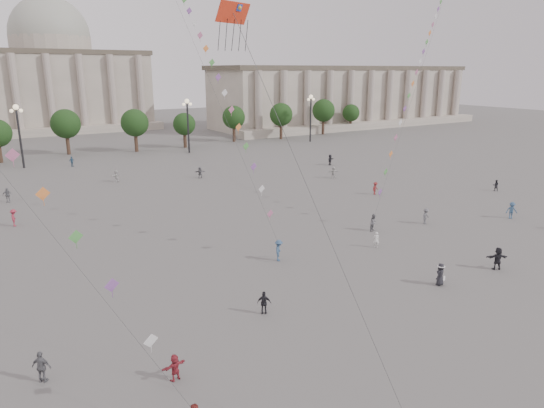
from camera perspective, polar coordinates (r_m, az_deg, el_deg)
ground at (r=34.18m, az=12.41°, el=-13.03°), size 360.00×360.00×0.00m
hall_east at (r=150.34m, az=8.60°, el=12.42°), size 84.00×26.22×17.20m
hall_central at (r=151.96m, az=-24.15°, el=13.50°), size 48.30×34.30×35.50m
tree_row at (r=102.06m, az=-19.48°, el=8.61°), size 137.12×5.12×8.00m
lamp_post_mid_west at (r=91.85m, az=-27.70°, el=8.29°), size 2.00×0.90×10.65m
lamp_post_mid_east at (r=98.60m, az=-9.90°, el=10.19°), size 2.00×0.90×10.65m
lamp_post_far_east at (r=113.17m, az=4.59°, el=11.02°), size 2.00×0.90×10.65m
person_crowd_0 at (r=90.61m, az=-22.49°, el=4.65°), size 1.11×0.81×1.75m
person_crowd_3 at (r=44.71m, az=25.02°, el=-5.83°), size 1.85×1.37×1.93m
person_crowd_4 at (r=75.71m, az=-17.86°, el=3.15°), size 1.63×1.41×1.78m
person_crowd_6 at (r=54.87m, az=17.65°, el=-1.37°), size 1.26×0.92×1.75m
person_crowd_7 at (r=75.16m, az=7.22°, el=3.72°), size 1.76×0.82×1.83m
person_crowd_8 at (r=66.15m, az=12.05°, el=1.82°), size 1.23×0.91×1.70m
person_crowd_9 at (r=85.58m, az=6.86°, el=5.19°), size 1.82×1.26×1.89m
person_crowd_12 at (r=75.53m, az=-8.46°, el=3.70°), size 1.69×1.11×1.75m
person_crowd_13 at (r=46.49m, az=12.16°, el=-4.13°), size 0.67×0.63×1.54m
person_crowd_14 at (r=60.47m, az=26.36°, el=-0.67°), size 1.41×1.28×1.90m
person_crowd_15 at (r=73.43m, az=24.83°, el=2.00°), size 0.95×0.96×1.56m
person_crowd_16 at (r=69.35m, az=-28.69°, el=0.93°), size 1.18×0.68×1.88m
person_crowd_17 at (r=58.42m, az=-28.08°, el=-1.44°), size 0.82×1.27×1.86m
tourist_1 at (r=33.64m, az=-0.93°, el=-11.55°), size 1.02×0.89×1.65m
tourist_2 at (r=27.85m, az=-11.35°, el=-18.33°), size 1.46×0.70×1.51m
tourist_3 at (r=29.76m, az=-25.47°, el=-16.92°), size 1.11×1.02×1.82m
kite_flyer_1 at (r=42.36m, az=0.81°, el=-5.48°), size 1.30×1.41×1.90m
kite_flyer_2 at (r=51.14m, az=11.88°, el=-2.14°), size 1.06×0.95×1.81m
hat_person at (r=39.94m, az=19.21°, el=-7.78°), size 0.98×0.77×1.77m
dragon_kite at (r=26.65m, az=-4.38°, el=19.68°), size 2.24×6.91×21.46m
kite_train_east at (r=74.05m, az=17.87°, el=17.71°), size 40.50×25.76×59.31m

